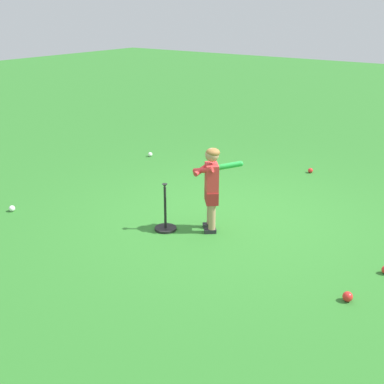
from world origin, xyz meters
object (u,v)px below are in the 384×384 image
object	(u,v)px
child_batter	(212,182)
batting_tee	(165,222)
play_ball_by_bucket	(150,154)
play_ball_near_batter	(310,170)
play_ball_far_left	(348,297)
play_ball_behind_batter	(12,208)

from	to	relation	value
child_batter	batting_tee	distance (m)	0.80
child_batter	play_ball_by_bucket	world-z (taller)	child_batter
play_ball_by_bucket	batting_tee	size ratio (longest dim) A/B	0.13
play_ball_near_batter	play_ball_far_left	distance (m)	4.02
play_ball_behind_batter	play_ball_far_left	bearing A→B (deg)	-83.43
child_batter	play_ball_far_left	bearing A→B (deg)	-106.61
child_batter	play_ball_by_bucket	xyz separation A→B (m)	(2.06, 2.79, -0.61)
play_ball_near_batter	batting_tee	xyz separation A→B (m)	(-3.26, 0.54, 0.06)
play_ball_by_bucket	batting_tee	bearing A→B (deg)	-136.12
child_batter	play_ball_near_batter	world-z (taller)	child_batter
play_ball_near_batter	batting_tee	distance (m)	3.31
play_ball_behind_batter	batting_tee	xyz separation A→B (m)	(0.79, -2.11, 0.06)
play_ball_behind_batter	play_ball_far_left	distance (m)	4.61
play_ball_near_batter	batting_tee	size ratio (longest dim) A/B	0.14
child_batter	play_ball_by_bucket	bearing A→B (deg)	53.48
play_ball_by_bucket	play_ball_far_left	size ratio (longest dim) A/B	0.82
play_ball_by_bucket	play_ball_behind_batter	bearing A→B (deg)	-176.37
play_ball_far_left	play_ball_near_batter	bearing A→B (deg)	28.82
play_ball_near_batter	play_ball_by_bucket	bearing A→B (deg)	106.82
play_ball_near_batter	play_ball_behind_batter	distance (m)	4.84
play_ball_by_bucket	play_ball_far_left	distance (m)	5.48
child_batter	play_ball_far_left	xyz separation A→B (m)	(-0.60, -2.00, -0.60)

